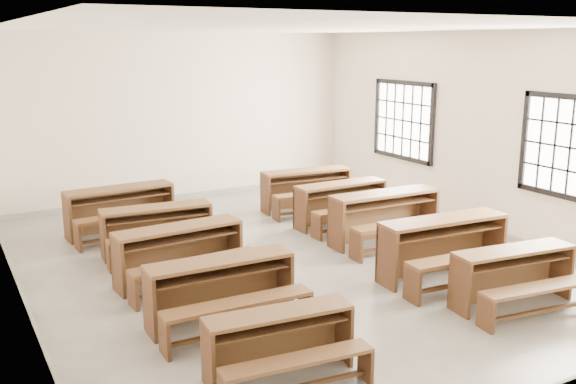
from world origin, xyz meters
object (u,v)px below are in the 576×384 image
desk_set_0 (281,340)px  desk_set_8 (342,201)px  desk_set_1 (222,287)px  desk_set_2 (181,250)px  desk_set_7 (386,214)px  desk_set_9 (307,187)px  desk_set_4 (121,207)px  desk_set_3 (158,227)px  desk_set_5 (515,273)px  desk_set_6 (445,244)px

desk_set_0 → desk_set_8: size_ratio=0.90×
desk_set_1 → desk_set_2: bearing=90.1°
desk_set_0 → desk_set_1: bearing=95.8°
desk_set_7 → desk_set_9: (-0.03, 2.31, -0.03)m
desk_set_4 → desk_set_3: bearing=-85.0°
desk_set_0 → desk_set_2: size_ratio=0.86×
desk_set_0 → desk_set_3: (0.11, 3.95, 0.05)m
desk_set_4 → desk_set_7: 4.20m
desk_set_9 → desk_set_2: bearing=-138.9°
desk_set_1 → desk_set_3: desk_set_1 is taller
desk_set_3 → desk_set_2: bearing=-89.6°
desk_set_4 → desk_set_7: (3.42, -2.44, 0.02)m
desk_set_5 → desk_set_8: (0.12, 3.79, 0.02)m
desk_set_0 → desk_set_5: desk_set_5 is taller
desk_set_0 → desk_set_4: (-0.08, 5.20, 0.08)m
desk_set_5 → desk_set_8: desk_set_8 is taller
desk_set_1 → desk_set_7: 3.65m
desk_set_2 → desk_set_8: (3.27, 1.19, -0.01)m
desk_set_4 → desk_set_7: size_ratio=0.98×
desk_set_6 → desk_set_9: size_ratio=1.06×
desk_set_5 → desk_set_6: size_ratio=0.87×
desk_set_1 → desk_set_7: (3.35, 1.45, 0.04)m
desk_set_1 → desk_set_4: bearing=92.3°
desk_set_7 → desk_set_8: size_ratio=1.11×
desk_set_4 → desk_set_6: bearing=-55.5°
desk_set_1 → desk_set_8: desk_set_1 is taller
desk_set_4 → desk_set_5: desk_set_4 is taller
desk_set_0 → desk_set_9: 6.05m
desk_set_1 → desk_set_9: desk_set_9 is taller
desk_set_2 → desk_set_4: desk_set_4 is taller
desk_set_6 → desk_set_8: 2.72m
desk_set_8 → desk_set_0: bearing=-130.9°
desk_set_0 → desk_set_6: bearing=26.5°
desk_set_2 → desk_set_8: 3.48m
desk_set_8 → desk_set_7: bearing=-88.4°
desk_set_1 → desk_set_4: 3.89m
desk_set_3 → desk_set_6: desk_set_6 is taller
desk_set_9 → desk_set_4: bearing=-176.8°
desk_set_4 → desk_set_9: size_ratio=1.02×
desk_set_2 → desk_set_7: (3.32, 0.05, 0.03)m
desk_set_0 → desk_set_5: bearing=7.4°
desk_set_0 → desk_set_9: desk_set_9 is taller
desk_set_1 → desk_set_7: size_ratio=0.92×
desk_set_2 → desk_set_4: (-0.10, 2.50, 0.01)m
desk_set_4 → desk_set_9: (3.38, -0.14, -0.01)m
desk_set_5 → desk_set_0: bearing=-171.2°
desk_set_6 → desk_set_8: bearing=89.2°
desk_set_2 → desk_set_3: bearing=81.7°
desk_set_1 → desk_set_8: 4.19m
desk_set_2 → desk_set_6: size_ratio=0.93×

